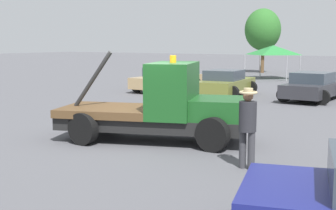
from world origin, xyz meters
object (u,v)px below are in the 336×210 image
at_px(tow_truck, 164,108).
at_px(tree_left, 263,30).
at_px(parked_car_charcoal, 314,87).
at_px(canopy_tent_green, 273,50).
at_px(parked_car_olive, 225,83).
at_px(parked_car_tan, 167,79).
at_px(person_near_truck, 248,122).

height_order(tow_truck, tree_left, tree_left).
bearing_deg(parked_car_charcoal, canopy_tent_green, 31.03).
bearing_deg(canopy_tent_green, tree_left, 117.47).
bearing_deg(parked_car_olive, parked_car_tan, 75.95).
xyz_separation_m(person_near_truck, parked_car_charcoal, (-2.00, 12.90, -0.40)).
bearing_deg(person_near_truck, parked_car_charcoal, 13.16).
bearing_deg(tow_truck, tree_left, 86.51).
height_order(parked_car_charcoal, canopy_tent_green, canopy_tent_green).
bearing_deg(tree_left, parked_car_charcoal, -62.12).
relative_size(parked_car_tan, tree_left, 0.87).
relative_size(tow_truck, parked_car_charcoal, 1.23).
bearing_deg(parked_car_olive, person_near_truck, -158.49).
relative_size(person_near_truck, tree_left, 0.32).
height_order(tow_truck, parked_car_charcoal, tow_truck).
bearing_deg(canopy_tent_green, parked_car_olive, -81.85).
bearing_deg(person_near_truck, parked_car_tan, 42.72).
xyz_separation_m(parked_car_olive, tree_left, (-4.80, 17.81, 3.11)).
height_order(tow_truck, person_near_truck, tow_truck).
height_order(person_near_truck, tree_left, tree_left).
height_order(person_near_truck, canopy_tent_green, canopy_tent_green).
relative_size(parked_car_charcoal, canopy_tent_green, 1.43).
bearing_deg(tow_truck, canopy_tent_green, 83.10).
bearing_deg(parked_car_charcoal, parked_car_olive, 101.04).
height_order(parked_car_tan, parked_car_charcoal, same).
relative_size(tow_truck, parked_car_tan, 1.16).
bearing_deg(tree_left, parked_car_olive, -74.91).
xyz_separation_m(parked_car_tan, parked_car_charcoal, (8.19, 0.03, -0.00)).
distance_m(tow_truck, parked_car_olive, 11.33).
bearing_deg(parked_car_charcoal, person_near_truck, -168.26).
height_order(parked_car_tan, parked_car_olive, same).
bearing_deg(parked_car_olive, canopy_tent_green, 2.55).
bearing_deg(person_near_truck, canopy_tent_green, 22.68).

